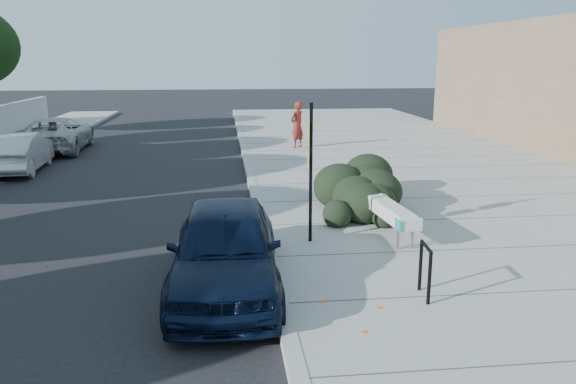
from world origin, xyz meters
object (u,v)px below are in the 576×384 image
at_px(sedan_navy, 225,248).
at_px(suv_silver, 56,134).
at_px(bike_rack, 425,266).
at_px(bench, 389,211).
at_px(sign_post, 310,165).
at_px(wagon_silver, 19,152).
at_px(pedestrian, 297,125).

relative_size(sedan_navy, suv_silver, 0.86).
relative_size(bike_rack, suv_silver, 0.17).
distance_m(bench, sign_post, 1.94).
distance_m(bike_rack, sedan_navy, 3.11).
xyz_separation_m(bench, suv_silver, (-10.00, 12.87, 0.01)).
height_order(sign_post, wagon_silver, sign_post).
distance_m(bench, bike_rack, 3.02).
bearing_deg(sedan_navy, pedestrian, 79.65).
xyz_separation_m(bike_rack, sedan_navy, (-2.96, 0.95, 0.08)).
bearing_deg(bench, pedestrian, 86.52).
bearing_deg(bike_rack, sign_post, 120.13).
bearing_deg(sign_post, pedestrian, 91.08).
relative_size(sign_post, suv_silver, 0.55).
bearing_deg(pedestrian, sedan_navy, 33.83).
distance_m(bench, sedan_navy, 3.89).
relative_size(bench, sign_post, 0.82).
relative_size(suv_silver, pedestrian, 2.69).
relative_size(wagon_silver, suv_silver, 0.80).
xyz_separation_m(bike_rack, sign_post, (-1.31, 2.83, 1.04)).
xyz_separation_m(bike_rack, suv_silver, (-9.66, 15.87, 0.04)).
bearing_deg(wagon_silver, sedan_navy, 117.95).
bearing_deg(bike_rack, pedestrian, 95.29).
height_order(bench, bike_rack, bike_rack).
relative_size(sign_post, wagon_silver, 0.69).
distance_m(wagon_silver, pedestrian, 10.15).
xyz_separation_m(sign_post, wagon_silver, (-8.35, 8.75, -1.03)).
bearing_deg(pedestrian, sign_post, 39.66).
bearing_deg(sedan_navy, suv_silver, 115.94).
distance_m(bench, pedestrian, 11.71).
relative_size(bench, wagon_silver, 0.57).
distance_m(suv_silver, pedestrian, 9.73).
bearing_deg(sign_post, bike_rack, -57.77).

